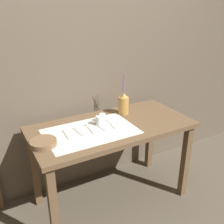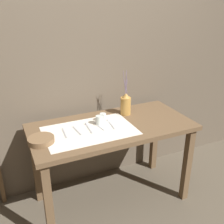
% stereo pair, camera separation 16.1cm
% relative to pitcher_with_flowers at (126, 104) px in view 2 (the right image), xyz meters
% --- Properties ---
extents(ground_plane, '(12.00, 12.00, 0.00)m').
position_rel_pitcher_with_flowers_xyz_m(ground_plane, '(-0.21, -0.16, -0.88)').
color(ground_plane, brown).
extents(stone_wall_back, '(7.00, 0.06, 2.40)m').
position_rel_pitcher_with_flowers_xyz_m(stone_wall_back, '(-0.21, 0.29, 0.32)').
color(stone_wall_back, brown).
rests_on(stone_wall_back, ground_plane).
extents(wooden_table, '(1.39, 0.67, 0.78)m').
position_rel_pitcher_with_flowers_xyz_m(wooden_table, '(-0.21, -0.16, -0.20)').
color(wooden_table, brown).
rests_on(wooden_table, ground_plane).
extents(linen_cloth, '(0.73, 0.46, 0.00)m').
position_rel_pitcher_with_flowers_xyz_m(linen_cloth, '(-0.42, -0.18, -0.10)').
color(linen_cloth, silver).
rests_on(linen_cloth, wooden_table).
extents(pitcher_with_flowers, '(0.09, 0.09, 0.42)m').
position_rel_pitcher_with_flowers_xyz_m(pitcher_with_flowers, '(0.00, 0.00, 0.00)').
color(pitcher_with_flowers, '#B7843D').
rests_on(pitcher_with_flowers, wooden_table).
extents(wooden_bowl, '(0.20, 0.20, 0.04)m').
position_rel_pitcher_with_flowers_xyz_m(wooden_bowl, '(-0.82, -0.22, -0.08)').
color(wooden_bowl, brown).
rests_on(wooden_bowl, wooden_table).
extents(glass_tumbler_near, '(0.06, 0.06, 0.08)m').
position_rel_pitcher_with_flowers_xyz_m(glass_tumbler_near, '(-0.31, -0.11, -0.05)').
color(glass_tumbler_near, silver).
rests_on(glass_tumbler_near, wooden_table).
extents(glass_tumbler_far, '(0.06, 0.06, 0.08)m').
position_rel_pitcher_with_flowers_xyz_m(glass_tumbler_far, '(-0.26, -0.07, -0.06)').
color(glass_tumbler_far, silver).
rests_on(glass_tumbler_far, wooden_table).
extents(knife_center, '(0.02, 0.17, 0.00)m').
position_rel_pitcher_with_flowers_xyz_m(knife_center, '(-0.62, -0.14, -0.09)').
color(knife_center, '#A8A8AD').
rests_on(knife_center, wooden_table).
extents(fork_outer, '(0.03, 0.17, 0.00)m').
position_rel_pitcher_with_flowers_xyz_m(fork_outer, '(-0.52, -0.15, -0.09)').
color(fork_outer, '#A8A8AD').
rests_on(fork_outer, wooden_table).
extents(spoon_outer, '(0.03, 0.18, 0.02)m').
position_rel_pitcher_with_flowers_xyz_m(spoon_outer, '(-0.41, -0.10, -0.09)').
color(spoon_outer, '#A8A8AD').
rests_on(spoon_outer, wooden_table).
extents(fork_inner, '(0.03, 0.17, 0.00)m').
position_rel_pitcher_with_flowers_xyz_m(fork_inner, '(-0.33, -0.15, -0.09)').
color(fork_inner, '#A8A8AD').
rests_on(fork_inner, wooden_table).
extents(spoon_inner, '(0.03, 0.18, 0.02)m').
position_rel_pitcher_with_flowers_xyz_m(spoon_inner, '(-0.21, -0.11, -0.09)').
color(spoon_inner, '#A8A8AD').
rests_on(spoon_inner, wooden_table).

